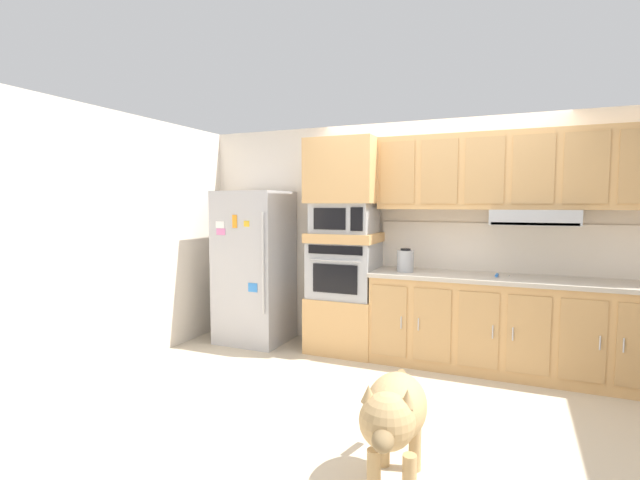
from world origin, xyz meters
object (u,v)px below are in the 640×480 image
at_px(electric_kettle, 405,261).
at_px(dog, 394,413).
at_px(microwave, 345,218).
at_px(screwdriver, 498,275).
at_px(refrigerator, 255,267).
at_px(built_in_oven, 345,269).

relative_size(electric_kettle, dog, 0.22).
bearing_deg(dog, electric_kettle, -175.84).
distance_m(microwave, screwdriver, 1.65).
relative_size(refrigerator, dog, 1.65).
distance_m(built_in_oven, dog, 2.59).
distance_m(microwave, dog, 2.74).
bearing_deg(screwdriver, dog, -100.94).
height_order(screwdriver, dog, screwdriver).
relative_size(refrigerator, microwave, 2.73).
xyz_separation_m(built_in_oven, dog, (1.13, -2.29, -0.43)).
bearing_deg(dog, microwave, -160.94).
height_order(microwave, screwdriver, microwave).
bearing_deg(screwdriver, microwave, 179.30).
height_order(built_in_oven, dog, built_in_oven).
bearing_deg(screwdriver, electric_kettle, -178.18).
bearing_deg(refrigerator, dog, -44.99).
xyz_separation_m(screwdriver, dog, (-0.44, -2.27, -0.46)).
relative_size(built_in_oven, electric_kettle, 2.92).
bearing_deg(refrigerator, microwave, 3.53).
bearing_deg(electric_kettle, refrigerator, -179.34).
bearing_deg(screwdriver, built_in_oven, 179.30).
distance_m(screwdriver, electric_kettle, 0.89).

